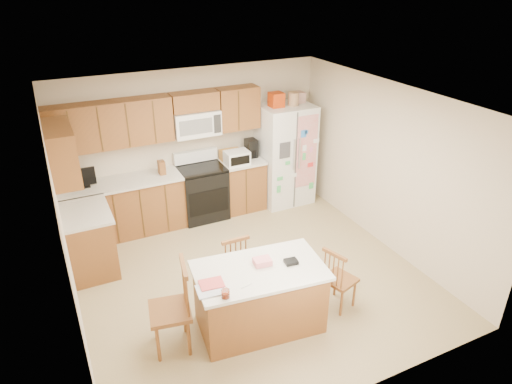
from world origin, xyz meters
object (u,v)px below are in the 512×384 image
windsor_chair_right (338,280)px  windsor_chair_left (172,310)px  stove (202,191)px  island (259,297)px  refrigerator (285,153)px  windsor_chair_back (232,265)px

windsor_chair_right → windsor_chair_left: bearing=173.5°
stove → island: (-0.31, -2.86, -0.06)m
island → windsor_chair_left: size_ratio=1.46×
refrigerator → windsor_chair_right: 3.09m
windsor_chair_left → windsor_chair_back: windsor_chair_left is taller
windsor_chair_right → windsor_chair_back: bearing=141.8°
island → windsor_chair_left: 1.03m
windsor_chair_back → stove: bearing=80.6°
stove → refrigerator: (1.57, -0.06, 0.45)m
stove → windsor_chair_right: stove is taller
island → windsor_chair_back: (-0.04, 0.73, 0.01)m
island → windsor_chair_right: island is taller
windsor_chair_left → windsor_chair_right: size_ratio=1.26×
stove → windsor_chair_right: bearing=-76.3°
windsor_chair_left → windsor_chair_right: 2.07m
refrigerator → windsor_chair_back: 2.87m
refrigerator → windsor_chair_back: size_ratio=2.27×
refrigerator → windsor_chair_back: refrigerator is taller
island → windsor_chair_back: size_ratio=1.77×
stove → windsor_chair_left: size_ratio=1.04×
stove → island: stove is taller
island → windsor_chair_right: (1.04, -0.12, -0.01)m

